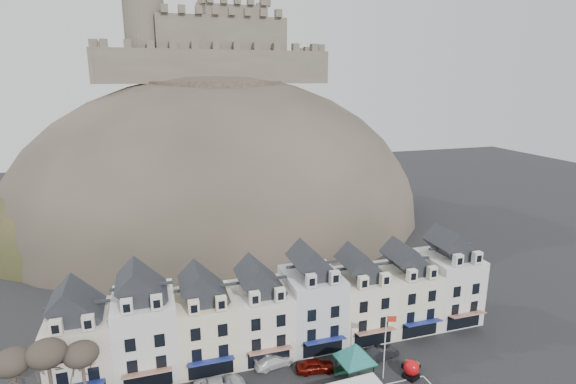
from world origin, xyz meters
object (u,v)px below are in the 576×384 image
object	(u,v)px
bus_shelter	(355,352)
car_maroon	(315,366)
car_charcoal	(381,353)
car_white	(274,360)
red_buoy	(411,369)
flagpole	(386,342)

from	to	relation	value
bus_shelter	car_maroon	world-z (taller)	bus_shelter
bus_shelter	car_charcoal	bearing A→B (deg)	25.73
bus_shelter	car_white	xyz separation A→B (m)	(-7.83, 5.46, -3.02)
bus_shelter	car_maroon	bearing A→B (deg)	135.35
red_buoy	car_white	xyz separation A→B (m)	(-14.28, 6.81, -0.40)
car_maroon	car_charcoal	bearing A→B (deg)	-80.26
car_charcoal	car_white	bearing A→B (deg)	69.75
red_buoy	bus_shelter	bearing A→B (deg)	168.20
flagpole	car_maroon	world-z (taller)	flagpole
bus_shelter	car_maroon	size ratio (longest dim) A/B	1.68
car_maroon	car_charcoal	xyz separation A→B (m)	(8.54, 0.00, -0.02)
flagpole	car_white	distance (m)	13.36
car_charcoal	flagpole	bearing A→B (deg)	147.25
flagpole	car_maroon	bearing A→B (deg)	153.73
bus_shelter	car_charcoal	xyz separation A→B (m)	(4.98, 2.96, -3.00)
red_buoy	car_charcoal	world-z (taller)	red_buoy
red_buoy	car_maroon	distance (m)	10.91
car_white	flagpole	bearing A→B (deg)	-127.90
flagpole	car_charcoal	world-z (taller)	flagpole
car_white	car_maroon	world-z (taller)	car_maroon
car_white	car_maroon	bearing A→B (deg)	-130.42
flagpole	car_white	bearing A→B (deg)	152.14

